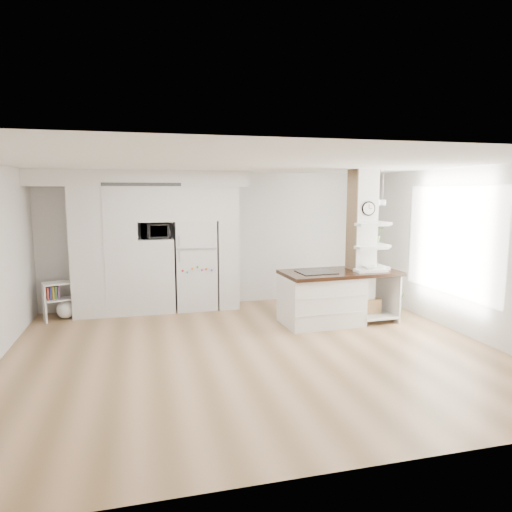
{
  "coord_description": "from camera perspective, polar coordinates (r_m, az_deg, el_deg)",
  "views": [
    {
      "loc": [
        -1.55,
        -6.22,
        2.31
      ],
      "look_at": [
        0.26,
        0.9,
        1.27
      ],
      "focal_mm": 32.0,
      "sensor_mm": 36.0,
      "label": 1
    }
  ],
  "objects": [
    {
      "name": "kitchen_island",
      "position": [
        8.15,
        8.91,
        -5.02
      ],
      "size": [
        2.1,
        1.08,
        1.49
      ],
      "rotation": [
        0.0,
        0.0,
        0.05
      ],
      "color": "white",
      "rests_on": "floor"
    },
    {
      "name": "floor",
      "position": [
        6.82,
        -0.27,
        -11.76
      ],
      "size": [
        7.0,
        6.0,
        0.01
      ],
      "primitive_type": "cube",
      "color": "tan",
      "rests_on": "ground"
    },
    {
      "name": "room",
      "position": [
        6.43,
        -0.28,
        3.99
      ],
      "size": [
        7.04,
        6.04,
        2.72
      ],
      "color": "white",
      "rests_on": "ground"
    },
    {
      "name": "window",
      "position": [
        8.28,
        23.26,
        1.78
      ],
      "size": [
        0.0,
        2.4,
        2.4
      ],
      "primitive_type": "plane",
      "rotation": [
        1.57,
        0.0,
        -1.57
      ],
      "color": "white",
      "rests_on": "room"
    },
    {
      "name": "cabinet_wall",
      "position": [
        8.93,
        -13.57,
        2.66
      ],
      "size": [
        4.0,
        0.71,
        2.7
      ],
      "color": "white",
      "rests_on": "floor"
    },
    {
      "name": "shelf_plant",
      "position": [
        8.64,
        14.74,
        2.57
      ],
      "size": [
        0.27,
        0.23,
        0.3
      ],
      "primitive_type": "imported",
      "color": "#407930",
      "rests_on": "column"
    },
    {
      "name": "microwave",
      "position": [
        8.88,
        -12.46,
        3.08
      ],
      "size": [
        0.54,
        0.37,
        0.3
      ],
      "primitive_type": "imported",
      "color": "#2D2D2D",
      "rests_on": "cabinet_wall"
    },
    {
      "name": "bookshelf",
      "position": [
        9.07,
        -23.03,
        -5.39
      ],
      "size": [
        0.66,
        0.5,
        0.69
      ],
      "rotation": [
        0.0,
        0.0,
        0.31
      ],
      "color": "white",
      "rests_on": "floor"
    },
    {
      "name": "column",
      "position": [
        8.39,
        13.76,
        1.26
      ],
      "size": [
        0.69,
        0.9,
        2.7
      ],
      "color": "silver",
      "rests_on": "floor"
    },
    {
      "name": "floor_plant_a",
      "position": [
        8.83,
        17.32,
        -5.93
      ],
      "size": [
        0.32,
        0.29,
        0.46
      ],
      "primitive_type": "imported",
      "rotation": [
        0.0,
        0.0,
        0.41
      ],
      "color": "#407930",
      "rests_on": "floor"
    },
    {
      "name": "pendant_light",
      "position": [
        7.16,
        12.83,
        6.33
      ],
      "size": [
        0.12,
        0.12,
        0.1
      ],
      "primitive_type": "cylinder",
      "color": "white",
      "rests_on": "room"
    },
    {
      "name": "refrigerator",
      "position": [
        9.08,
        -7.61,
        -1.12
      ],
      "size": [
        0.78,
        0.69,
        1.75
      ],
      "color": "white",
      "rests_on": "floor"
    },
    {
      "name": "decor_bowl",
      "position": [
        8.2,
        13.95,
        -1.37
      ],
      "size": [
        0.22,
        0.22,
        0.05
      ],
      "primitive_type": "imported",
      "color": "white",
      "rests_on": "column"
    },
    {
      "name": "floor_plant_b",
      "position": [
        8.93,
        16.93,
        -5.88
      ],
      "size": [
        0.3,
        0.3,
        0.43
      ],
      "primitive_type": "imported",
      "rotation": [
        0.0,
        0.0,
        0.31
      ],
      "color": "#407930",
      "rests_on": "floor"
    }
  ]
}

